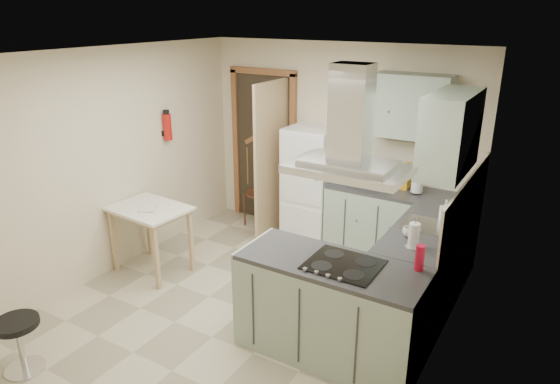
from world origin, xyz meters
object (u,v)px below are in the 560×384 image
Objects in this scene: drop_leaf_table at (152,239)px; bentwood_chair at (261,193)px; extractor_hood at (348,169)px; stool at (20,345)px; microwave at (368,172)px; fridge at (312,185)px; peninsula at (330,309)px.

bentwood_chair is at bearing 83.06° from drop_leaf_table.
bentwood_chair reaches higher than drop_leaf_table.
extractor_hood is 1.07× the size of drop_leaf_table.
bentwood_chair is (0.35, 1.74, 0.08)m from drop_leaf_table.
microwave reaches higher than stool.
stool is (-0.07, -3.55, -0.23)m from bentwood_chair.
fridge is 3.64m from stool.
peninsula is 2.60m from stool.
drop_leaf_table is 2.63m from microwave.
extractor_hood is at bearing -2.45° from drop_leaf_table.
drop_leaf_table is (-2.39, 0.30, -0.06)m from peninsula.
stool is 3.96m from microwave.
peninsula is 3.26× the size of microwave.
drop_leaf_table is (-1.16, -1.68, -0.36)m from fridge.
stool is at bearing -145.53° from extractor_hood.
microwave is at bearing 47.06° from drop_leaf_table.
stool is at bearing -144.28° from peninsula.
bentwood_chair is 3.56m from stool.
stool is at bearing -76.69° from drop_leaf_table.
bentwood_chair is at bearing 88.90° from stool.
extractor_hood is at bearing -34.31° from bentwood_chair.
stool is at bearing -116.32° from microwave.
microwave is at bearing 106.62° from extractor_hood.
fridge is at bearing 5.06° from bentwood_chair.
microwave is (0.72, 0.05, 0.28)m from fridge.
extractor_hood is at bearing 0.00° from peninsula.
extractor_hood is (0.10, 0.00, 1.27)m from peninsula.
fridge is at bearing 121.74° from peninsula.
peninsula is at bearing 35.72° from stool.
extractor_hood is 3.05m from stool.
microwave is at bearing 8.96° from bentwood_chair.
microwave is (1.60, 3.54, 0.79)m from stool.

